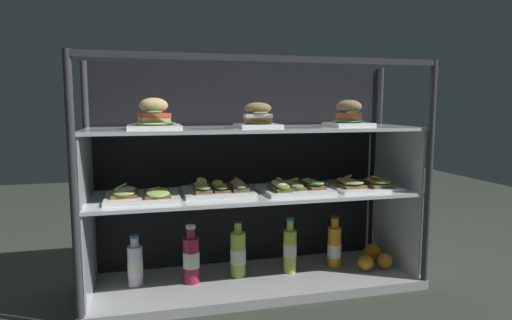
% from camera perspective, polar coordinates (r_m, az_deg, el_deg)
% --- Properties ---
extents(ground_plane, '(6.00, 6.00, 0.02)m').
position_cam_1_polar(ground_plane, '(2.01, -0.00, -16.28)').
color(ground_plane, '#2D342C').
rests_on(ground_plane, ground).
extents(case_base_deck, '(1.42, 0.44, 0.04)m').
position_cam_1_polar(case_base_deck, '(2.00, -0.00, -15.49)').
color(case_base_deck, '#9FA1A1').
rests_on(case_base_deck, ground).
extents(case_frame, '(1.42, 0.44, 0.97)m').
position_cam_1_polar(case_frame, '(2.00, -1.05, -0.43)').
color(case_frame, '#333338').
rests_on(case_frame, ground).
extents(riser_lower_tier, '(1.36, 0.39, 0.36)m').
position_cam_1_polar(riser_lower_tier, '(1.93, -0.00, -9.93)').
color(riser_lower_tier, silver).
rests_on(riser_lower_tier, case_base_deck).
extents(shelf_lower_glass, '(1.38, 0.40, 0.01)m').
position_cam_1_polar(shelf_lower_glass, '(1.88, -0.00, -4.41)').
color(shelf_lower_glass, silver).
rests_on(shelf_lower_glass, riser_lower_tier).
extents(riser_upper_tier, '(1.36, 0.39, 0.26)m').
position_cam_1_polar(riser_upper_tier, '(1.86, -0.00, -0.22)').
color(riser_upper_tier, silver).
rests_on(riser_upper_tier, shelf_lower_glass).
extents(shelf_upper_glass, '(1.38, 0.40, 0.01)m').
position_cam_1_polar(shelf_upper_glass, '(1.85, -0.00, 4.05)').
color(shelf_upper_glass, silver).
rests_on(shelf_upper_glass, riser_upper_tier).
extents(plated_roll_sandwich_far_right, '(0.20, 0.20, 0.12)m').
position_cam_1_polar(plated_roll_sandwich_far_right, '(1.75, -13.09, 5.28)').
color(plated_roll_sandwich_far_right, white).
rests_on(plated_roll_sandwich_far_right, shelf_upper_glass).
extents(plated_roll_sandwich_mid_left, '(0.17, 0.17, 0.10)m').
position_cam_1_polar(plated_roll_sandwich_mid_left, '(1.81, 0.17, 5.45)').
color(plated_roll_sandwich_mid_left, white).
rests_on(plated_roll_sandwich_mid_left, shelf_upper_glass).
extents(plated_roll_sandwich_near_left_corner, '(0.17, 0.17, 0.12)m').
position_cam_1_polar(plated_roll_sandwich_near_left_corner, '(1.95, 11.95, 5.58)').
color(plated_roll_sandwich_near_left_corner, white).
rests_on(plated_roll_sandwich_near_left_corner, shelf_upper_glass).
extents(open_sandwich_tray_right_of_center, '(0.29, 0.25, 0.06)m').
position_cam_1_polar(open_sandwich_tray_right_of_center, '(1.80, -14.67, -4.36)').
color(open_sandwich_tray_right_of_center, white).
rests_on(open_sandwich_tray_right_of_center, shelf_lower_glass).
extents(open_sandwich_tray_center, '(0.29, 0.25, 0.07)m').
position_cam_1_polar(open_sandwich_tray_center, '(1.85, -4.89, -3.75)').
color(open_sandwich_tray_center, white).
rests_on(open_sandwich_tray_center, shelf_lower_glass).
extents(open_sandwich_tray_mid_left, '(0.29, 0.25, 0.07)m').
position_cam_1_polar(open_sandwich_tray_mid_left, '(1.90, 5.07, -3.51)').
color(open_sandwich_tray_mid_left, white).
rests_on(open_sandwich_tray_mid_left, shelf_lower_glass).
extents(open_sandwich_tray_left_of_center, '(0.29, 0.25, 0.06)m').
position_cam_1_polar(open_sandwich_tray_left_of_center, '(2.02, 13.55, -3.07)').
color(open_sandwich_tray_left_of_center, white).
rests_on(open_sandwich_tray_left_of_center, shelf_lower_glass).
extents(juice_bottle_tucked_behind, '(0.06, 0.06, 0.21)m').
position_cam_1_polar(juice_bottle_tucked_behind, '(1.95, -15.41, -12.99)').
color(juice_bottle_tucked_behind, white).
rests_on(juice_bottle_tucked_behind, case_base_deck).
extents(juice_bottle_front_right_end, '(0.07, 0.07, 0.25)m').
position_cam_1_polar(juice_bottle_front_right_end, '(1.92, -8.40, -12.52)').
color(juice_bottle_front_right_end, '#A11D38').
rests_on(juice_bottle_front_right_end, case_base_deck).
extents(juice_bottle_front_fourth, '(0.07, 0.07, 0.25)m').
position_cam_1_polar(juice_bottle_front_fourth, '(1.97, -2.34, -12.02)').
color(juice_bottle_front_fourth, '#B0D64F').
rests_on(juice_bottle_front_fourth, case_base_deck).
extents(juice_bottle_back_center, '(0.06, 0.06, 0.25)m').
position_cam_1_polar(juice_bottle_back_center, '(2.02, 4.42, -11.51)').
color(juice_bottle_back_center, '#B8D348').
rests_on(juice_bottle_back_center, case_base_deck).
extents(juice_bottle_front_middle, '(0.06, 0.06, 0.25)m').
position_cam_1_polar(juice_bottle_front_middle, '(2.10, 10.14, -10.93)').
color(juice_bottle_front_middle, orange).
rests_on(juice_bottle_front_middle, case_base_deck).
extents(orange_fruit_beside_bottles, '(0.08, 0.08, 0.08)m').
position_cam_1_polar(orange_fruit_beside_bottles, '(2.24, 14.86, -11.51)').
color(orange_fruit_beside_bottles, orange).
rests_on(orange_fruit_beside_bottles, case_base_deck).
extents(orange_fruit_near_left_post, '(0.07, 0.07, 0.07)m').
position_cam_1_polar(orange_fruit_near_left_post, '(2.11, 14.05, -12.80)').
color(orange_fruit_near_left_post, orange).
rests_on(orange_fruit_near_left_post, case_base_deck).
extents(orange_fruit_rolled_forward, '(0.07, 0.07, 0.07)m').
position_cam_1_polar(orange_fruit_rolled_forward, '(2.16, 16.35, -12.44)').
color(orange_fruit_rolled_forward, orange).
rests_on(orange_fruit_rolled_forward, case_base_deck).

